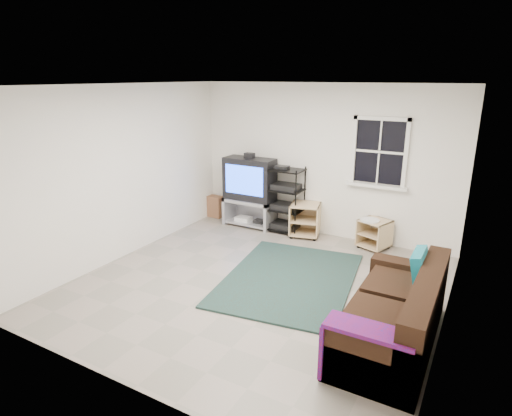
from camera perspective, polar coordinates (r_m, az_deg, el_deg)
The scene contains 8 objects.
room at distance 7.10m, azimuth 16.07°, elevation 6.62°, with size 4.60×4.62×4.60m.
tv_unit at distance 7.87m, azimuth -0.84°, elevation 2.90°, with size 0.94×0.47×1.38m.
av_rack at distance 7.62m, azimuth 3.97°, elevation 0.53°, with size 0.60×0.43×1.19m.
side_table_left at distance 7.54m, azimuth 6.62°, elevation -1.37°, with size 0.60×0.60×0.58m.
side_table_right at distance 7.22m, azimuth 15.58°, elevation -3.05°, with size 0.55×0.55×0.50m.
sofa at distance 4.80m, azimuth 18.04°, elevation -13.63°, with size 0.85×1.93×0.88m.
shag_rug at distance 6.02m, azimuth 4.47°, elevation -9.38°, with size 1.68×2.31×0.03m, color black.
paper_bag at distance 8.55m, azimuth -5.44°, elevation 0.21°, with size 0.30×0.19×0.42m, color #906040.
Camera 1 is at (2.53, -4.55, 2.71)m, focal length 30.00 mm.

